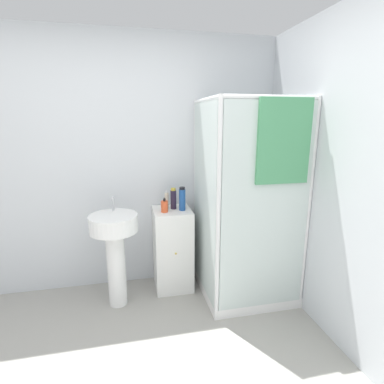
{
  "coord_description": "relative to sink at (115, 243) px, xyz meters",
  "views": [
    {
      "loc": [
        0.15,
        -1.33,
        1.7
      ],
      "look_at": [
        0.7,
        1.15,
        1.08
      ],
      "focal_mm": 28.0,
      "sensor_mm": 36.0,
      "label": 1
    }
  ],
  "objects": [
    {
      "name": "shampoo_bottle_blue",
      "position": [
        0.65,
        0.16,
        0.33
      ],
      "size": [
        0.06,
        0.06,
        0.23
      ],
      "color": "#1E4C93",
      "rests_on": "vanity_cabinet"
    },
    {
      "name": "wall_back",
      "position": [
        -0.01,
        0.43,
        0.64
      ],
      "size": [
        6.4,
        0.06,
        2.5
      ],
      "primitive_type": "cube",
      "color": "silver",
      "rests_on": "ground_plane"
    },
    {
      "name": "soap_dispenser",
      "position": [
        0.47,
        0.14,
        0.27
      ],
      "size": [
        0.07,
        0.07,
        0.14
      ],
      "color": "#E5562D",
      "rests_on": "vanity_cabinet"
    },
    {
      "name": "sink",
      "position": [
        0.0,
        0.0,
        0.0
      ],
      "size": [
        0.43,
        0.43,
        1.01
      ],
      "color": "white",
      "rests_on": "ground_plane"
    },
    {
      "name": "lotion_bottle_white",
      "position": [
        0.51,
        0.27,
        0.3
      ],
      "size": [
        0.04,
        0.04,
        0.19
      ],
      "color": "beige",
      "rests_on": "vanity_cabinet"
    },
    {
      "name": "shower_enclosure",
      "position": [
        1.19,
        -0.11,
        -0.07
      ],
      "size": [
        0.84,
        0.87,
        1.88
      ],
      "color": "white",
      "rests_on": "ground_plane"
    },
    {
      "name": "vanity_cabinet",
      "position": [
        0.55,
        0.2,
        -0.2
      ],
      "size": [
        0.37,
        0.41,
        0.83
      ],
      "color": "white",
      "rests_on": "ground_plane"
    },
    {
      "name": "shampoo_bottle_tall_black",
      "position": [
        0.57,
        0.23,
        0.32
      ],
      "size": [
        0.06,
        0.06,
        0.21
      ],
      "color": "#281E33",
      "rests_on": "vanity_cabinet"
    }
  ]
}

